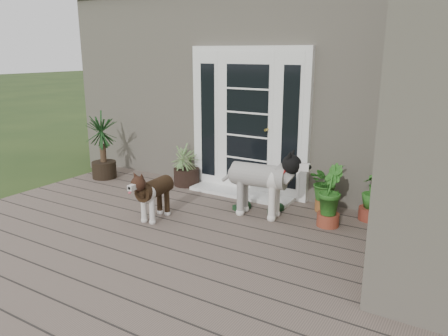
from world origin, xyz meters
The scene contains 14 objects.
deck centered at (0.00, 0.40, 0.06)m, with size 6.20×4.60×0.12m, color #6B5B4C.
house_main centered at (0.00, 4.65, 1.55)m, with size 7.40×4.00×3.10m, color #665E54.
door_unit centered at (-0.20, 2.60, 1.19)m, with size 1.90×0.14×2.15m, color white.
door_step centered at (-0.20, 2.40, 0.14)m, with size 1.60×0.40×0.05m, color white.
brindle_dog centered at (-0.67, 1.00, 0.42)m, with size 0.31×0.71×0.60m, color #362313, non-canonical shape.
white_dog centered at (0.40, 1.78, 0.52)m, with size 0.41×0.95×0.79m, color silver, non-canonical shape.
spider_plant centered at (-1.20, 2.40, 0.48)m, with size 0.68×0.68×0.73m, color #8BB16D, non-canonical shape.
yucca centered at (-2.63, 2.00, 0.67)m, with size 0.76×0.76×1.10m, color #133411, non-canonical shape.
herb_a centered at (1.07, 2.40, 0.41)m, with size 0.45×0.45×0.58m, color #205217.
herb_b centered at (1.29, 1.92, 0.40)m, with size 0.37×0.37×0.56m, color #29621C.
herb_c centered at (1.68, 2.40, 0.36)m, with size 0.31×0.31×0.48m, color #29601B.
sapling centered at (2.23, 1.55, 0.96)m, with size 0.50×0.50×1.69m, color #1F621C, non-canonical shape.
clog_left centered at (0.54, 2.03, 0.16)m, with size 0.13×0.28×0.08m, color #16371D, non-canonical shape.
clog_right centered at (0.10, 1.88, 0.16)m, with size 0.13×0.28×0.08m, color #15351B, non-canonical shape.
Camera 1 is at (2.78, -2.98, 2.19)m, focal length 34.82 mm.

